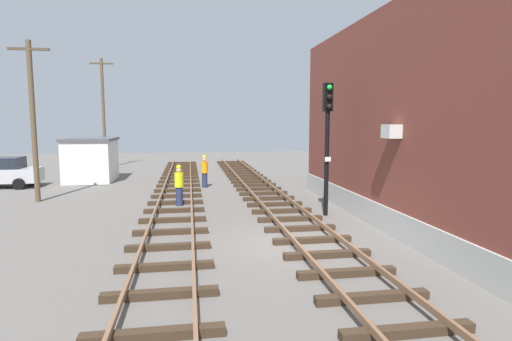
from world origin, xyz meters
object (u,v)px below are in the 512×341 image
brick_building (439,120)px  track_worker_distant (179,185)px  parked_car_silver (0,172)px  track_worker_foreground (205,172)px  utility_pole_far (103,112)px  utility_pole_near (33,119)px  signal_mast (327,133)px  control_hut (91,159)px

brick_building → track_worker_distant: brick_building is taller
parked_car_silver → track_worker_foreground: 11.77m
utility_pole_far → utility_pole_near: bearing=-91.2°
brick_building → utility_pole_near: 17.77m
signal_mast → utility_pole_near: 13.56m
track_worker_foreground → signal_mast: bearing=-60.3°
signal_mast → utility_pole_near: size_ratio=0.71×
signal_mast → brick_building: size_ratio=0.35×
utility_pole_near → track_worker_foreground: size_ratio=4.00×
utility_pole_far → track_worker_foreground: 14.44m
control_hut → parked_car_silver: control_hut is taller
control_hut → track_worker_distant: 10.67m
signal_mast → utility_pole_near: (-12.59, 5.00, 0.61)m
brick_building → control_hut: bearing=140.5°
track_worker_foreground → brick_building: bearing=-46.3°
utility_pole_far → track_worker_distant: bearing=-69.1°
control_hut → brick_building: bearing=-39.5°
signal_mast → control_hut: signal_mast is taller
brick_building → track_worker_foreground: brick_building is taller
signal_mast → track_worker_foreground: size_ratio=2.83×
utility_pole_near → track_worker_distant: utility_pole_near is taller
signal_mast → parked_car_silver: size_ratio=1.26×
signal_mast → brick_building: brick_building is taller
brick_building → track_worker_distant: 11.19m
track_worker_foreground → track_worker_distant: size_ratio=1.00×
utility_pole_far → track_worker_foreground: (7.71, -11.64, -3.69)m
track_worker_distant → control_hut: bearing=122.7°
brick_building → track_worker_distant: (-10.02, 4.05, -2.92)m
utility_pole_far → track_worker_distant: utility_pole_far is taller
signal_mast → utility_pole_near: bearing=158.3°
control_hut → utility_pole_far: (-0.62, 7.73, 3.23)m
signal_mast → control_hut: size_ratio=1.39×
track_worker_foreground → track_worker_distant: (-1.33, -5.05, 0.00)m
signal_mast → track_worker_distant: (-5.91, 2.97, -2.40)m
brick_building → utility_pole_far: (-16.40, 20.74, 0.77)m
signal_mast → utility_pole_far: bearing=122.0°
signal_mast → utility_pole_far: 23.22m
brick_building → utility_pole_near: (-16.70, 6.08, 0.08)m
utility_pole_near → brick_building: bearing=-20.0°
parked_car_silver → utility_pole_far: 11.19m
parked_car_silver → track_worker_distant: track_worker_distant is taller
utility_pole_near → signal_mast: bearing=-21.7°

